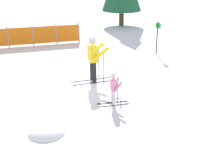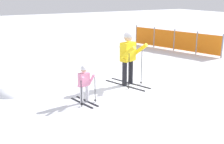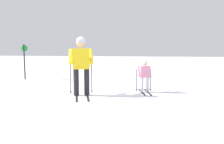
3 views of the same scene
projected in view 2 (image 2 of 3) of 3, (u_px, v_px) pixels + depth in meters
name	position (u px, v px, depth m)	size (l,w,h in m)	color
ground_plane	(131.00, 85.00, 8.80)	(60.00, 60.00, 0.00)	white
skier_adult	(129.00, 54.00, 8.51)	(1.60, 0.89, 1.66)	black
skier_child	(84.00, 82.00, 7.20)	(0.96, 0.50, 1.00)	black
safety_fence	(174.00, 40.00, 13.79)	(4.69, 1.38, 1.05)	gray
snow_mound	(11.00, 93.00, 8.03)	(0.94, 0.80, 0.37)	white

